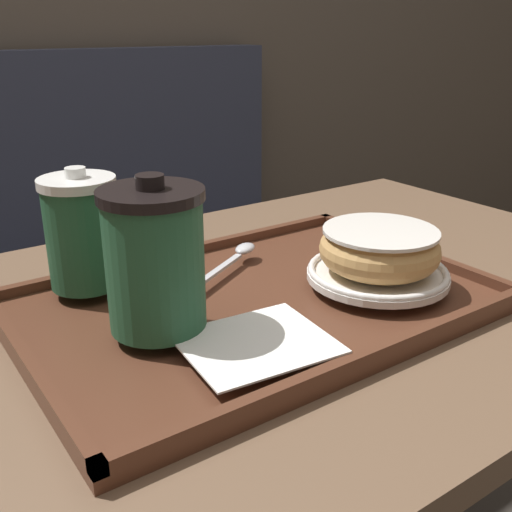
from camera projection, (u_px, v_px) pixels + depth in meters
name	position (u px, v px, depth m)	size (l,w,h in m)	color
booth_bench	(80.00, 331.00, 1.54)	(1.30, 0.44, 1.00)	#33384C
cafe_table	(271.00, 406.00, 0.76)	(1.05, 0.65, 0.76)	brown
serving_tray	(256.00, 303.00, 0.67)	(0.51, 0.34, 0.02)	#512D1E
napkin_paper	(256.00, 343.00, 0.55)	(0.14, 0.13, 0.00)	white
coffee_cup_front	(155.00, 259.00, 0.56)	(0.10, 0.10, 0.15)	#235638
coffee_cup_rear	(82.00, 232.00, 0.65)	(0.08, 0.08, 0.13)	#235638
plate_with_chocolate_donut	(378.00, 273.00, 0.69)	(0.16, 0.16, 0.01)	white
donut_chocolate_glazed	(379.00, 248.00, 0.68)	(0.14, 0.14, 0.05)	tan
spoon	(235.00, 256.00, 0.74)	(0.15, 0.09, 0.01)	silver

